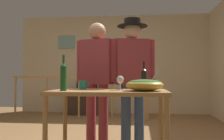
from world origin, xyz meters
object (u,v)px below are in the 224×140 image
Objects in this scene: salad_bowl at (145,84)px; framed_picture at (67,42)px; wine_bottle_dark at (144,78)px; wine_bottle_green at (64,76)px; mug_teal at (83,85)px; flat_screen_tv at (87,84)px; serving_table at (109,98)px; tv_console at (87,104)px; person_standing_left at (97,73)px; person_standing_right at (132,70)px; wine_glass at (120,80)px; stair_railing at (101,90)px.

framed_picture is at bearing 117.06° from salad_bowl.
wine_bottle_green is at bearing -152.91° from wine_bottle_dark.
wine_bottle_green is at bearing -114.39° from mug_teal.
wine_bottle_green reaches higher than flat_screen_tv.
flat_screen_tv is (0.63, -0.32, -1.09)m from framed_picture.
serving_table is at bearing 19.72° from wine_bottle_green.
salad_bowl reaches higher than mug_teal.
tv_console is 2.32× the size of salad_bowl.
mug_teal is at bearing -78.84° from tv_console.
wine_bottle_green reaches higher than salad_bowl.
salad_bowl is at bearing 4.56° from wine_bottle_green.
person_standing_left is 0.97× the size of person_standing_right.
wine_bottle_green is at bearing -160.28° from serving_table.
person_standing_right reaches higher than wine_bottle_green.
flat_screen_tv reaches higher than serving_table.
mug_teal is at bearing 168.04° from wine_glass.
framed_picture is 3.55m from person_standing_left.
person_standing_right is (0.24, 0.65, 0.33)m from serving_table.
tv_console is at bearing -60.91° from person_standing_left.
wine_glass is at bearing -140.17° from wine_bottle_dark.
person_standing_right reaches higher than mug_teal.
person_standing_right is (1.22, -2.86, 0.78)m from tv_console.
wine_bottle_green is 0.22× the size of person_standing_right.
wine_bottle_dark is at bearing -67.00° from flat_screen_tv.
stair_railing is at bearing -38.95° from framed_picture.
wine_bottle_dark reaches higher than mug_teal.
stair_railing reaches higher than tv_console.
serving_table is at bearing 166.01° from salad_bowl.
tv_console is at bearing 90.00° from flat_screen_tv.
stair_railing is 2.52× the size of serving_table.
person_standing_right is at bearing 101.09° from salad_bowl.
person_standing_left is at bearing 110.08° from serving_table.
stair_railing is 2.99m from serving_table.
person_standing_right reaches higher than tv_console.
serving_table is 10.32× the size of mug_teal.
tv_console is (0.63, -0.29, -1.60)m from framed_picture.
stair_railing is at bearing 94.47° from mug_teal.
mug_teal is at bearing 156.24° from serving_table.
tv_console is at bearing -24.85° from framed_picture.
flat_screen_tv is 0.41× the size of serving_table.
salad_bowl reaches higher than serving_table.
framed_picture reaches higher than serving_table.
wine_glass is at bearing -77.21° from stair_railing.
salad_bowl is 2.46× the size of wine_glass.
stair_railing is 26.04× the size of mug_teal.
flat_screen_tv is at bearing -81.21° from person_standing_right.
framed_picture is 0.14× the size of stair_railing.
wine_bottle_green is (1.16, -3.97, -0.91)m from framed_picture.
person_standing_left is (-0.24, 0.65, 0.29)m from serving_table.
wine_bottle_dark reaches higher than tv_console.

